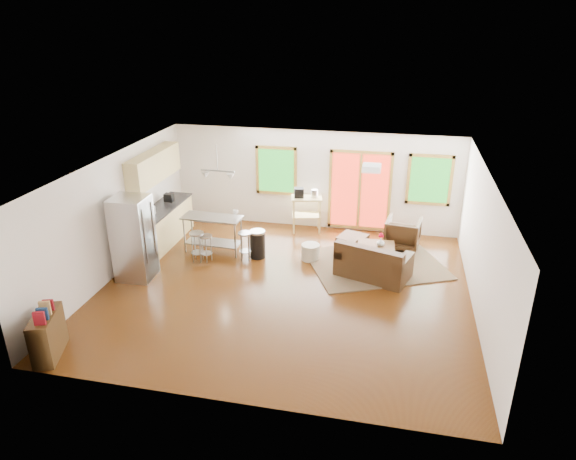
% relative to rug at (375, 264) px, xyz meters
% --- Properties ---
extents(floor, '(7.50, 7.00, 0.02)m').
position_rel_rug_xyz_m(floor, '(-1.78, -1.54, -0.02)').
color(floor, '#391C08').
rests_on(floor, ground).
extents(ceiling, '(7.50, 7.00, 0.02)m').
position_rel_rug_xyz_m(ceiling, '(-1.78, -1.54, 2.60)').
color(ceiling, white).
rests_on(ceiling, ground).
extents(back_wall, '(7.50, 0.02, 2.60)m').
position_rel_rug_xyz_m(back_wall, '(-1.78, 1.97, 1.29)').
color(back_wall, white).
rests_on(back_wall, ground).
extents(left_wall, '(0.02, 7.00, 2.60)m').
position_rel_rug_xyz_m(left_wall, '(-5.54, -1.54, 1.29)').
color(left_wall, white).
rests_on(left_wall, ground).
extents(right_wall, '(0.02, 7.00, 2.60)m').
position_rel_rug_xyz_m(right_wall, '(1.98, -1.54, 1.29)').
color(right_wall, white).
rests_on(right_wall, ground).
extents(front_wall, '(7.50, 0.02, 2.60)m').
position_rel_rug_xyz_m(front_wall, '(-1.78, -5.05, 1.29)').
color(front_wall, white).
rests_on(front_wall, ground).
extents(window_left, '(1.10, 0.05, 1.30)m').
position_rel_rug_xyz_m(window_left, '(-2.78, 1.92, 1.49)').
color(window_left, '#155316').
rests_on(window_left, back_wall).
extents(french_doors, '(1.60, 0.05, 2.10)m').
position_rel_rug_xyz_m(french_doors, '(-0.58, 1.92, 1.09)').
color(french_doors, '#AB2414').
rests_on(french_doors, back_wall).
extents(window_right, '(1.10, 0.05, 1.30)m').
position_rel_rug_xyz_m(window_right, '(1.12, 1.92, 1.49)').
color(window_right, '#155316').
rests_on(window_right, back_wall).
extents(rug, '(3.56, 3.24, 0.03)m').
position_rel_rug_xyz_m(rug, '(0.00, 0.00, 0.00)').
color(rug, '#485D3E').
rests_on(rug, floor).
extents(loveseat, '(1.72, 1.30, 0.81)m').
position_rel_rug_xyz_m(loveseat, '(-0.04, -0.64, 0.31)').
color(loveseat, '#301E0F').
rests_on(loveseat, floor).
extents(coffee_table, '(1.06, 0.66, 0.42)m').
position_rel_rug_xyz_m(coffee_table, '(-0.12, 0.16, 0.34)').
color(coffee_table, '#39250F').
rests_on(coffee_table, floor).
extents(armchair, '(0.90, 0.85, 0.82)m').
position_rel_rug_xyz_m(armchair, '(0.57, 1.08, 0.39)').
color(armchair, '#301E0F').
rests_on(armchair, floor).
extents(ottoman, '(0.78, 0.78, 0.41)m').
position_rel_rug_xyz_m(ottoman, '(-0.59, 0.56, 0.19)').
color(ottoman, '#301E0F').
rests_on(ottoman, floor).
extents(pouf, '(0.51, 0.51, 0.37)m').
position_rel_rug_xyz_m(pouf, '(-1.50, -0.06, 0.17)').
color(pouf, beige).
rests_on(pouf, floor).
extents(vase, '(0.21, 0.21, 0.31)m').
position_rel_rug_xyz_m(vase, '(0.08, 0.15, 0.50)').
color(vase, silver).
rests_on(vase, coffee_table).
extents(cabinets, '(0.64, 2.24, 2.30)m').
position_rel_rug_xyz_m(cabinets, '(-5.27, 0.16, 0.91)').
color(cabinets, tan).
rests_on(cabinets, floor).
extents(refrigerator, '(0.78, 0.74, 1.82)m').
position_rel_rug_xyz_m(refrigerator, '(-5.02, -1.70, 0.90)').
color(refrigerator, '#B7BABC').
rests_on(refrigerator, floor).
extents(island, '(1.43, 0.62, 0.89)m').
position_rel_rug_xyz_m(island, '(-3.86, -0.12, 0.60)').
color(island, '#B7BABC').
rests_on(island, floor).
extents(cup, '(0.13, 0.11, 0.13)m').
position_rel_rug_xyz_m(cup, '(-3.32, 0.03, 1.00)').
color(cup, white).
rests_on(cup, island).
extents(bar_stool_a, '(0.35, 0.35, 0.71)m').
position_rel_rug_xyz_m(bar_stool_a, '(-4.03, -0.70, 0.51)').
color(bar_stool_a, '#B7BABC').
rests_on(bar_stool_a, floor).
extents(bar_stool_b, '(0.40, 0.40, 0.64)m').
position_rel_rug_xyz_m(bar_stool_b, '(-3.84, -0.65, 0.46)').
color(bar_stool_b, '#B7BABC').
rests_on(bar_stool_b, floor).
extents(bar_stool_c, '(0.37, 0.37, 0.67)m').
position_rel_rug_xyz_m(bar_stool_c, '(-2.99, -0.37, 0.48)').
color(bar_stool_c, '#B7BABC').
rests_on(bar_stool_c, floor).
extents(trash_can, '(0.41, 0.41, 0.67)m').
position_rel_rug_xyz_m(trash_can, '(-2.73, -0.21, 0.32)').
color(trash_can, black).
rests_on(trash_can, floor).
extents(kitchen_cart, '(0.87, 0.66, 1.19)m').
position_rel_rug_xyz_m(kitchen_cart, '(-1.93, 1.58, 0.80)').
color(kitchen_cart, tan).
rests_on(kitchen_cart, floor).
extents(bookshelf, '(0.60, 0.93, 1.02)m').
position_rel_rug_xyz_m(bookshelf, '(-5.13, -4.58, 0.39)').
color(bookshelf, '#39250F').
rests_on(bookshelf, floor).
extents(ceiling_flush, '(0.35, 0.35, 0.12)m').
position_rel_rug_xyz_m(ceiling_flush, '(-0.18, -0.94, 2.52)').
color(ceiling_flush, white).
rests_on(ceiling_flush, ceiling).
extents(pendant_light, '(0.80, 0.18, 0.79)m').
position_rel_rug_xyz_m(pendant_light, '(-3.68, -0.04, 1.88)').
color(pendant_light, gray).
rests_on(pendant_light, ceiling).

